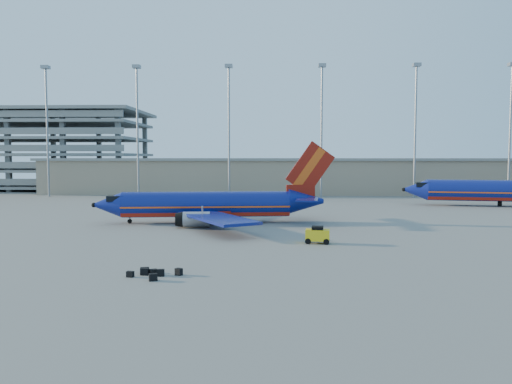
# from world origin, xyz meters

# --- Properties ---
(ground) EXTENTS (220.00, 220.00, 0.00)m
(ground) POSITION_xyz_m (0.00, 0.00, 0.00)
(ground) COLOR slate
(ground) RESTS_ON ground
(terminal_building) EXTENTS (122.00, 16.00, 8.50)m
(terminal_building) POSITION_xyz_m (10.00, 58.00, 4.32)
(terminal_building) COLOR gray
(terminal_building) RESTS_ON ground
(parking_garage) EXTENTS (62.00, 32.00, 21.40)m
(parking_garage) POSITION_xyz_m (-62.00, 74.05, 11.73)
(parking_garage) COLOR slate
(parking_garage) RESTS_ON ground
(light_mast_row) EXTENTS (101.60, 1.60, 28.65)m
(light_mast_row) POSITION_xyz_m (5.00, 46.00, 17.55)
(light_mast_row) COLOR gray
(light_mast_row) RESTS_ON ground
(aircraft_main) EXTENTS (32.23, 30.86, 10.92)m
(aircraft_main) POSITION_xyz_m (-3.56, 3.59, 2.33)
(aircraft_main) COLOR navy
(aircraft_main) RESTS_ON ground
(aircraft_second) EXTENTS (35.91, 14.58, 12.25)m
(aircraft_second) POSITION_xyz_m (45.88, 27.23, 2.81)
(aircraft_second) COLOR navy
(aircraft_second) RESTS_ON ground
(baggage_tug) EXTENTS (2.59, 1.77, 1.74)m
(baggage_tug) POSITION_xyz_m (9.08, -12.09, 0.91)
(baggage_tug) COLOR yellow
(baggage_tug) RESTS_ON ground
(luggage_pile) EXTENTS (4.03, 2.90, 0.52)m
(luggage_pile) POSITION_xyz_m (-4.27, -26.51, 0.24)
(luggage_pile) COLOR black
(luggage_pile) RESTS_ON ground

